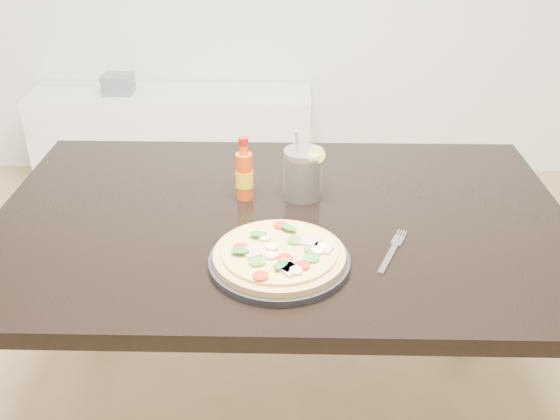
{
  "coord_description": "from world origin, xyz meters",
  "views": [
    {
      "loc": [
        -0.19,
        -0.92,
        1.5
      ],
      "look_at": [
        -0.21,
        0.29,
        0.83
      ],
      "focal_mm": 40.0,
      "sensor_mm": 36.0,
      "label": 1
    }
  ],
  "objects_px": {
    "pizza": "(280,254)",
    "hot_sauce_bottle": "(244,175)",
    "media_console": "(174,139)",
    "cola_cup": "(303,175)",
    "dining_table": "(281,243)",
    "fork": "(393,250)",
    "plate": "(279,261)"
  },
  "relations": [
    {
      "from": "fork",
      "to": "pizza",
      "type": "bearing_deg",
      "value": -143.18
    },
    {
      "from": "plate",
      "to": "fork",
      "type": "bearing_deg",
      "value": 13.3
    },
    {
      "from": "cola_cup",
      "to": "fork",
      "type": "distance_m",
      "value": 0.33
    },
    {
      "from": "dining_table",
      "to": "fork",
      "type": "bearing_deg",
      "value": -31.97
    },
    {
      "from": "fork",
      "to": "media_console",
      "type": "height_order",
      "value": "fork"
    },
    {
      "from": "cola_cup",
      "to": "plate",
      "type": "bearing_deg",
      "value": -99.49
    },
    {
      "from": "pizza",
      "to": "fork",
      "type": "height_order",
      "value": "pizza"
    },
    {
      "from": "pizza",
      "to": "cola_cup",
      "type": "bearing_deg",
      "value": 80.87
    },
    {
      "from": "fork",
      "to": "hot_sauce_bottle",
      "type": "bearing_deg",
      "value": 168.03
    },
    {
      "from": "hot_sauce_bottle",
      "to": "cola_cup",
      "type": "height_order",
      "value": "cola_cup"
    },
    {
      "from": "cola_cup",
      "to": "fork",
      "type": "xyz_separation_m",
      "value": [
        0.2,
        -0.25,
        -0.06
      ]
    },
    {
      "from": "pizza",
      "to": "media_console",
      "type": "bearing_deg",
      "value": 107.44
    },
    {
      "from": "cola_cup",
      "to": "dining_table",
      "type": "bearing_deg",
      "value": -118.5
    },
    {
      "from": "plate",
      "to": "dining_table",
      "type": "bearing_deg",
      "value": 90.18
    },
    {
      "from": "plate",
      "to": "pizza",
      "type": "distance_m",
      "value": 0.02
    },
    {
      "from": "pizza",
      "to": "media_console",
      "type": "height_order",
      "value": "pizza"
    },
    {
      "from": "hot_sauce_bottle",
      "to": "cola_cup",
      "type": "distance_m",
      "value": 0.15
    },
    {
      "from": "dining_table",
      "to": "media_console",
      "type": "height_order",
      "value": "dining_table"
    },
    {
      "from": "fork",
      "to": "cola_cup",
      "type": "bearing_deg",
      "value": 150.93
    },
    {
      "from": "hot_sauce_bottle",
      "to": "fork",
      "type": "height_order",
      "value": "hot_sauce_bottle"
    },
    {
      "from": "dining_table",
      "to": "hot_sauce_bottle",
      "type": "distance_m",
      "value": 0.2
    },
    {
      "from": "cola_cup",
      "to": "media_console",
      "type": "distance_m",
      "value": 1.78
    },
    {
      "from": "dining_table",
      "to": "cola_cup",
      "type": "relative_size",
      "value": 7.45
    },
    {
      "from": "pizza",
      "to": "hot_sauce_bottle",
      "type": "xyz_separation_m",
      "value": [
        -0.1,
        0.3,
        0.04
      ]
    },
    {
      "from": "plate",
      "to": "fork",
      "type": "xyz_separation_m",
      "value": [
        0.25,
        0.06,
        -0.01
      ]
    },
    {
      "from": "hot_sauce_bottle",
      "to": "media_console",
      "type": "xyz_separation_m",
      "value": [
        -0.49,
        1.58,
        -0.57
      ]
    },
    {
      "from": "plate",
      "to": "media_console",
      "type": "relative_size",
      "value": 0.22
    },
    {
      "from": "media_console",
      "to": "pizza",
      "type": "bearing_deg",
      "value": -72.56
    },
    {
      "from": "dining_table",
      "to": "cola_cup",
      "type": "bearing_deg",
      "value": 61.5
    },
    {
      "from": "dining_table",
      "to": "pizza",
      "type": "height_order",
      "value": "pizza"
    },
    {
      "from": "pizza",
      "to": "plate",
      "type": "bearing_deg",
      "value": 133.92
    },
    {
      "from": "plate",
      "to": "cola_cup",
      "type": "relative_size",
      "value": 1.61
    }
  ]
}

